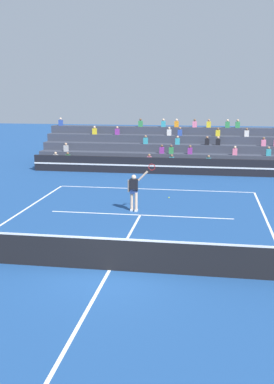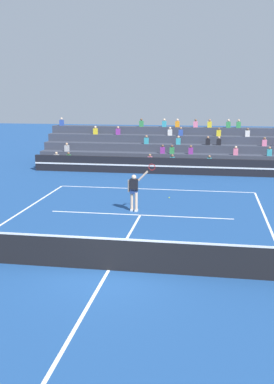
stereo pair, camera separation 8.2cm
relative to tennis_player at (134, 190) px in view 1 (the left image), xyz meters
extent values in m
plane|color=navy|center=(0.37, -7.06, -0.98)|extent=(120.00, 120.00, 0.00)
cube|color=white|center=(0.37, 4.84, -0.98)|extent=(11.00, 0.10, 0.01)
cube|color=white|center=(0.37, -0.63, -0.98)|extent=(8.25, 0.10, 0.01)
cube|color=white|center=(0.37, -7.06, -0.98)|extent=(0.10, 12.85, 0.01)
cube|color=black|center=(0.37, -7.06, -0.48)|extent=(11.90, 0.02, 1.00)
cube|color=white|center=(0.37, -7.06, 0.05)|extent=(11.90, 0.04, 0.06)
cube|color=black|center=(0.37, 9.70, -0.43)|extent=(18.00, 0.24, 1.10)
cube|color=white|center=(0.37, 9.57, -0.43)|extent=(18.00, 0.02, 0.10)
cube|color=#383D4C|center=(0.37, 10.97, -0.71)|extent=(18.75, 0.95, 0.55)
cube|color=teal|center=(3.34, 10.80, -0.21)|extent=(0.32, 0.22, 0.44)
sphere|color=#9E7051|center=(3.34, 10.80, 0.11)|extent=(0.18, 0.18, 0.18)
cube|color=#338C4C|center=(-6.60, 10.80, -0.21)|extent=(0.32, 0.22, 0.44)
sphere|color=brown|center=(-6.60, 10.80, 0.11)|extent=(0.18, 0.18, 0.18)
cube|color=teal|center=(0.83, 10.80, -0.21)|extent=(0.32, 0.22, 0.44)
sphere|color=brown|center=(0.83, 10.80, 0.11)|extent=(0.18, 0.18, 0.18)
cube|color=pink|center=(-0.74, 10.80, -0.21)|extent=(0.32, 0.22, 0.44)
sphere|color=#9E7051|center=(-0.74, 10.80, 0.11)|extent=(0.18, 0.18, 0.18)
cube|color=#B2B2B7|center=(-7.50, 10.80, -0.21)|extent=(0.32, 0.22, 0.44)
sphere|color=beige|center=(-7.50, 10.80, 0.11)|extent=(0.18, 0.18, 0.18)
cube|color=#383D4C|center=(0.37, 11.92, -0.43)|extent=(18.75, 0.95, 1.10)
cube|color=purple|center=(0.04, 11.75, 0.34)|extent=(0.32, 0.22, 0.44)
sphere|color=brown|center=(0.04, 11.75, 0.66)|extent=(0.18, 0.18, 0.18)
cube|color=purple|center=(2.03, 11.75, 0.34)|extent=(0.32, 0.22, 0.44)
sphere|color=brown|center=(2.03, 11.75, 0.66)|extent=(0.18, 0.18, 0.18)
cube|color=teal|center=(7.38, 11.75, 0.34)|extent=(0.32, 0.22, 0.44)
sphere|color=#9E7051|center=(7.38, 11.75, 0.66)|extent=(0.18, 0.18, 0.18)
cube|color=pink|center=(5.13, 11.75, 0.34)|extent=(0.32, 0.22, 0.44)
sphere|color=beige|center=(5.13, 11.75, 0.66)|extent=(0.18, 0.18, 0.18)
cube|color=#338C4C|center=(0.71, 11.75, 0.34)|extent=(0.32, 0.22, 0.44)
sphere|color=brown|center=(0.71, 11.75, 0.66)|extent=(0.18, 0.18, 0.18)
cube|color=#B2B2B7|center=(-7.02, 11.75, 0.34)|extent=(0.32, 0.22, 0.44)
sphere|color=tan|center=(-7.02, 11.75, 0.66)|extent=(0.18, 0.18, 0.18)
cube|color=#383D4C|center=(0.37, 12.87, -0.16)|extent=(18.75, 0.95, 1.65)
cube|color=pink|center=(7.13, 12.70, 0.89)|extent=(0.32, 0.22, 0.44)
sphere|color=brown|center=(7.13, 12.70, 1.21)|extent=(0.18, 0.18, 0.18)
cube|color=black|center=(3.97, 12.70, 0.89)|extent=(0.32, 0.22, 0.44)
sphere|color=tan|center=(3.97, 12.70, 1.21)|extent=(0.18, 0.18, 0.18)
cube|color=black|center=(3.19, 12.70, 0.89)|extent=(0.32, 0.22, 0.44)
sphere|color=#9E7051|center=(3.19, 12.70, 1.21)|extent=(0.18, 0.18, 0.18)
cube|color=teal|center=(-1.25, 12.70, 0.89)|extent=(0.32, 0.22, 0.44)
sphere|color=#9E7051|center=(-1.25, 12.70, 1.21)|extent=(0.18, 0.18, 0.18)
cube|color=teal|center=(1.08, 12.70, 0.89)|extent=(0.32, 0.22, 0.44)
sphere|color=tan|center=(1.08, 12.70, 1.21)|extent=(0.18, 0.18, 0.18)
cube|color=#383D4C|center=(0.37, 13.82, 0.12)|extent=(18.75, 0.95, 2.20)
cube|color=purple|center=(-3.56, 13.65, 1.44)|extent=(0.32, 0.22, 0.44)
sphere|color=tan|center=(-3.56, 13.65, 1.76)|extent=(0.18, 0.18, 0.18)
cube|color=#2D4CA5|center=(1.19, 13.65, 1.44)|extent=(0.32, 0.22, 0.44)
sphere|color=#9E7051|center=(1.19, 13.65, 1.76)|extent=(0.18, 0.18, 0.18)
cube|color=yellow|center=(3.95, 13.65, 1.44)|extent=(0.32, 0.22, 0.44)
sphere|color=brown|center=(3.95, 13.65, 1.76)|extent=(0.18, 0.18, 0.18)
cube|color=silver|center=(6.01, 13.65, 1.44)|extent=(0.32, 0.22, 0.44)
sphere|color=brown|center=(6.01, 13.65, 1.76)|extent=(0.18, 0.18, 0.18)
cube|color=silver|center=(0.38, 13.65, 1.44)|extent=(0.32, 0.22, 0.44)
sphere|color=beige|center=(0.38, 13.65, 1.76)|extent=(0.18, 0.18, 0.18)
cube|color=yellow|center=(-5.32, 13.65, 1.44)|extent=(0.32, 0.22, 0.44)
sphere|color=beige|center=(-5.32, 13.65, 1.76)|extent=(0.18, 0.18, 0.18)
cube|color=#383D4C|center=(0.37, 14.77, 0.39)|extent=(18.75, 0.95, 2.75)
cube|color=teal|center=(-0.15, 14.60, 1.99)|extent=(0.32, 0.22, 0.44)
sphere|color=beige|center=(-0.15, 14.60, 2.31)|extent=(0.18, 0.18, 0.18)
cube|color=#338C4C|center=(-1.92, 14.60, 1.99)|extent=(0.32, 0.22, 0.44)
sphere|color=brown|center=(-1.92, 14.60, 2.31)|extent=(0.18, 0.18, 0.18)
cube|color=yellow|center=(3.27, 14.60, 1.99)|extent=(0.32, 0.22, 0.44)
sphere|color=#9E7051|center=(3.27, 14.60, 2.31)|extent=(0.18, 0.18, 0.18)
cube|color=pink|center=(2.22, 14.60, 1.99)|extent=(0.32, 0.22, 0.44)
sphere|color=brown|center=(2.22, 14.60, 2.31)|extent=(0.18, 0.18, 0.18)
cube|color=#338C4C|center=(4.66, 14.60, 1.99)|extent=(0.32, 0.22, 0.44)
sphere|color=beige|center=(4.66, 14.60, 2.31)|extent=(0.18, 0.18, 0.18)
cube|color=#338C4C|center=(5.40, 14.60, 1.99)|extent=(0.32, 0.22, 0.44)
sphere|color=tan|center=(5.40, 14.60, 2.31)|extent=(0.18, 0.18, 0.18)
cube|color=orange|center=(0.85, 14.60, 1.99)|extent=(0.32, 0.22, 0.44)
sphere|color=beige|center=(0.85, 14.60, 2.31)|extent=(0.18, 0.18, 0.18)
cube|color=#2D4CA5|center=(-8.31, 14.60, 1.99)|extent=(0.32, 0.22, 0.44)
sphere|color=beige|center=(-8.31, 14.60, 2.31)|extent=(0.18, 0.18, 0.18)
cylinder|color=beige|center=(-0.13, 0.03, -0.53)|extent=(0.14, 0.14, 0.90)
cylinder|color=beige|center=(0.09, -0.06, -0.53)|extent=(0.14, 0.14, 0.90)
cube|color=navy|center=(-0.03, 0.01, -0.04)|extent=(0.33, 0.21, 0.20)
cube|color=black|center=(-0.03, 0.01, 0.26)|extent=(0.37, 0.21, 0.56)
sphere|color=beige|center=(-0.03, 0.01, 0.62)|extent=(0.22, 0.22, 0.22)
cube|color=white|center=(-0.13, 0.07, -0.94)|extent=(0.13, 0.26, 0.09)
cube|color=white|center=(0.09, -0.02, -0.94)|extent=(0.13, 0.26, 0.09)
cylinder|color=beige|center=(-0.27, 0.02, 0.20)|extent=(0.09, 0.09, 0.56)
cylinder|color=beige|center=(0.40, -0.01, 0.69)|extent=(0.49, 0.11, 0.49)
cylinder|color=black|center=(0.68, -0.02, 0.98)|extent=(0.18, 0.04, 0.18)
torus|color=#B21E1E|center=(0.80, -0.02, 1.11)|extent=(0.44, 0.04, 0.44)
sphere|color=#C6DB33|center=(1.35, 2.81, -0.95)|extent=(0.07, 0.07, 0.07)
camera|label=1|loc=(3.26, -19.82, 4.47)|focal=42.00mm
camera|label=2|loc=(3.34, -19.81, 4.47)|focal=42.00mm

